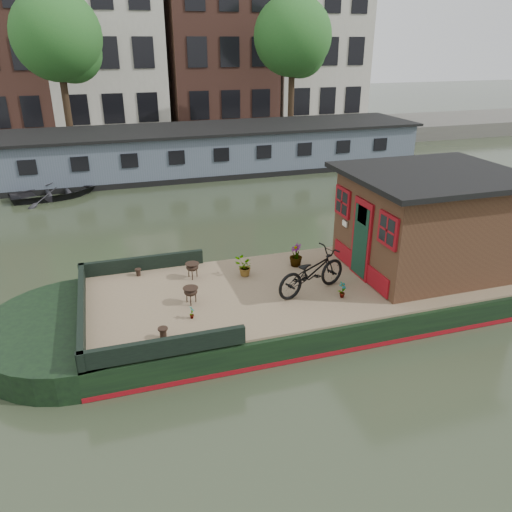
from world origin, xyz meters
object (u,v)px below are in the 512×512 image
object	(u,v)px
bicycle	(312,272)
dinghy	(54,189)
cabin	(428,221)
potted_plant_a	(342,290)
brazier_rear	(192,271)
brazier_front	(191,295)

from	to	relation	value
bicycle	dinghy	xyz separation A→B (m)	(-6.12, 11.90, -0.80)
cabin	dinghy	size ratio (longest dim) A/B	1.20
dinghy	cabin	bearing A→B (deg)	-153.54
potted_plant_a	brazier_rear	distance (m)	3.56
cabin	bicycle	xyz separation A→B (m)	(-3.18, -0.40, -0.74)
bicycle	brazier_front	xyz separation A→B (m)	(-2.68, 0.27, -0.30)
brazier_rear	dinghy	distance (m)	11.05
brazier_rear	dinghy	xyz separation A→B (m)	(-3.71, 10.40, -0.50)
potted_plant_a	cabin	bearing A→B (deg)	18.36
cabin	potted_plant_a	distance (m)	2.97
bicycle	potted_plant_a	xyz separation A→B (m)	(0.54, -0.48, -0.30)
cabin	potted_plant_a	bearing A→B (deg)	-161.64
brazier_rear	dinghy	world-z (taller)	brazier_rear
bicycle	brazier_rear	size ratio (longest dim) A/B	4.90
cabin	brazier_rear	xyz separation A→B (m)	(-5.60, 1.10, -1.04)
brazier_front	brazier_rear	size ratio (longest dim) A/B	0.99
bicycle	dinghy	bearing A→B (deg)	8.76
bicycle	brazier_rear	distance (m)	2.86
potted_plant_a	brazier_rear	size ratio (longest dim) A/B	1.00
bicycle	cabin	bearing A→B (deg)	-101.27
cabin	bicycle	bearing A→B (deg)	-172.82
cabin	brazier_rear	distance (m)	5.80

